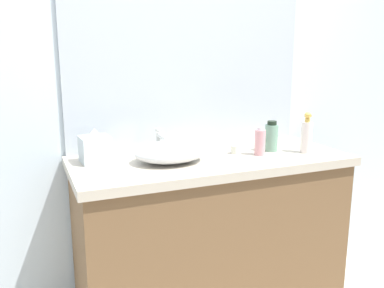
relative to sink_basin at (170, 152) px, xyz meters
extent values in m
cube|color=silver|center=(0.15, 0.35, 0.35)|extent=(6.00, 0.06, 2.60)
cube|color=brown|center=(0.22, 0.01, -0.52)|extent=(1.35, 0.56, 0.86)
cube|color=#BBB09C|center=(0.22, 0.01, -0.07)|extent=(1.39, 0.60, 0.04)
cube|color=#B2BCC6|center=(0.22, 0.31, 0.58)|extent=(1.36, 0.01, 1.25)
ellipsoid|color=silver|center=(0.00, 0.00, 0.00)|extent=(0.35, 0.28, 0.10)
cylinder|color=silver|center=(0.00, 0.17, 0.01)|extent=(0.03, 0.03, 0.11)
cylinder|color=silver|center=(0.00, 0.11, 0.05)|extent=(0.02, 0.11, 0.02)
sphere|color=silver|center=(0.00, 0.19, 0.08)|extent=(0.03, 0.03, 0.03)
cylinder|color=silver|center=(0.72, -0.09, 0.03)|extent=(0.06, 0.06, 0.16)
cylinder|color=gold|center=(0.72, -0.09, 0.12)|extent=(0.03, 0.03, 0.02)
sphere|color=#DCB34F|center=(0.72, -0.09, 0.15)|extent=(0.03, 0.03, 0.03)
cylinder|color=gold|center=(0.72, -0.11, 0.15)|extent=(0.02, 0.02, 0.02)
cylinder|color=#D6959B|center=(0.47, -0.05, 0.02)|extent=(0.06, 0.06, 0.13)
cylinder|color=silver|center=(0.47, -0.05, 0.09)|extent=(0.03, 0.03, 0.02)
cylinder|color=gray|center=(0.58, 0.01, 0.02)|extent=(0.07, 0.07, 0.14)
cylinder|color=black|center=(0.58, 0.01, 0.10)|extent=(0.05, 0.05, 0.02)
cube|color=silver|center=(-0.33, 0.13, 0.01)|extent=(0.15, 0.15, 0.13)
cone|color=white|center=(-0.33, 0.13, 0.09)|extent=(0.08, 0.08, 0.04)
cylinder|color=silver|center=(0.37, 0.03, -0.03)|extent=(0.05, 0.05, 0.04)
camera|label=1|loc=(-0.64, -1.83, 0.47)|focal=38.83mm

